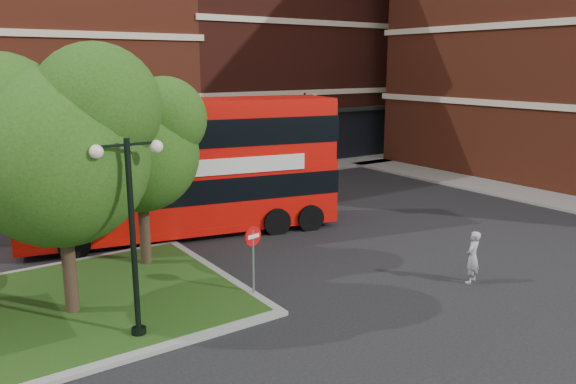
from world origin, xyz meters
TOP-DOWN VIEW (x-y plane):
  - ground at (0.00, 0.00)m, footprint 120.00×120.00m
  - pavement_far at (0.00, 16.50)m, footprint 44.00×3.00m
  - pavement_side at (16.50, 2.00)m, footprint 3.00×28.00m
  - terrace_far_right at (14.00, 24.00)m, footprint 18.00×12.00m
  - traffic_island at (-8.00, 3.00)m, footprint 12.60×7.60m
  - tree_island_west at (-6.60, 2.58)m, footprint 5.40×4.71m
  - tree_island_east at (-3.58, 5.06)m, footprint 4.46×3.90m
  - lamp_island at (-5.50, 0.20)m, footprint 1.72×0.36m
  - lamp_far_left at (2.00, 14.50)m, footprint 1.72×0.36m
  - lamp_far_right at (10.00, 14.50)m, footprint 1.72×0.36m
  - bus at (-0.89, 7.72)m, footprint 12.56×5.33m
  - woman at (4.34, -2.07)m, footprint 0.68×0.54m
  - car_silver at (-6.13, 14.50)m, footprint 4.17×1.91m
  - car_white at (6.09, 14.50)m, footprint 4.39×1.80m
  - no_entry_sign at (-1.80, 0.85)m, footprint 0.59×0.15m

SIDE VIEW (x-z plane):
  - ground at x=0.00m, z-range 0.00..0.00m
  - pavement_far at x=0.00m, z-range 0.00..0.12m
  - pavement_side at x=16.50m, z-range 0.00..0.12m
  - traffic_island at x=-8.00m, z-range -0.01..0.14m
  - car_silver at x=-6.13m, z-range 0.00..1.38m
  - car_white at x=6.09m, z-range 0.00..1.42m
  - woman at x=4.34m, z-range 0.00..1.65m
  - no_entry_sign at x=-1.80m, z-range 0.45..2.59m
  - lamp_island at x=-5.50m, z-range 0.33..5.33m
  - lamp_far_left at x=2.00m, z-range 0.33..5.33m
  - lamp_far_right at x=10.00m, z-range 0.33..5.33m
  - bus at x=-0.89m, z-range 0.73..5.41m
  - tree_island_east at x=-3.58m, z-range 1.10..7.39m
  - tree_island_west at x=-6.60m, z-range 1.19..8.40m
  - terrace_far_right at x=14.00m, z-range 0.00..16.00m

